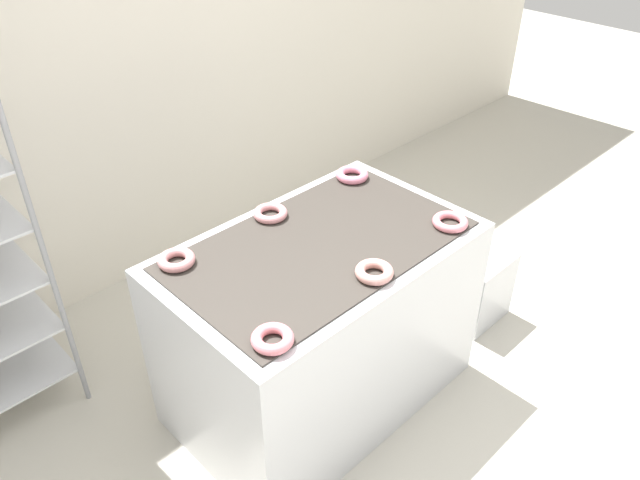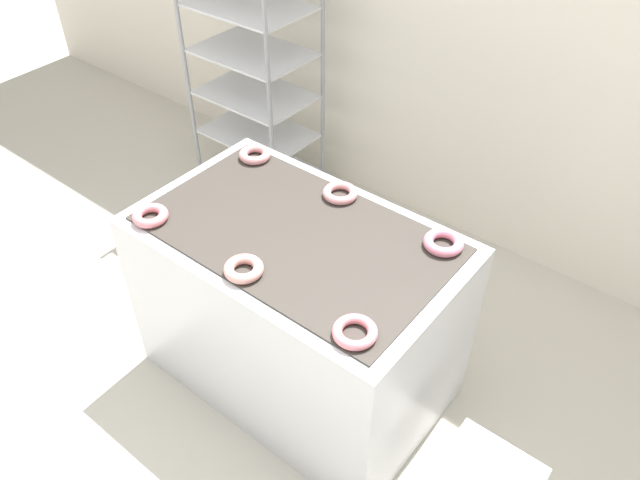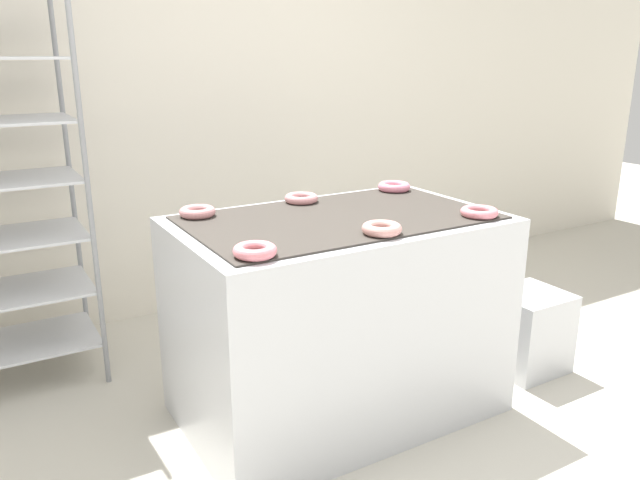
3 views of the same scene
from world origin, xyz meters
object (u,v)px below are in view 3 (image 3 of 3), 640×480
(donut_far_left, at_px, (197,212))
(donut_far_right, at_px, (394,187))
(baking_rack_cart, at_px, (0,182))
(donut_far_center, at_px, (301,198))
(donut_near_center, at_px, (383,228))
(glaze_bin, at_px, (528,331))
(fryer_machine, at_px, (338,317))
(donut_near_right, at_px, (479,212))
(donut_near_left, at_px, (255,251))

(donut_far_left, height_order, donut_far_right, same)
(baking_rack_cart, relative_size, donut_far_center, 12.81)
(donut_near_center, relative_size, donut_far_right, 0.95)
(glaze_bin, xyz_separation_m, donut_far_center, (-1.01, 0.46, 0.69))
(fryer_machine, height_order, donut_near_right, donut_near_right)
(donut_near_right, xyz_separation_m, donut_far_right, (0.00, 0.57, 0.00))
(glaze_bin, height_order, donut_far_center, donut_far_center)
(donut_near_left, bearing_deg, donut_far_left, 88.22)
(glaze_bin, distance_m, donut_near_left, 1.66)
(glaze_bin, bearing_deg, donut_near_left, -174.76)
(donut_near_left, bearing_deg, donut_near_right, 0.95)
(glaze_bin, relative_size, donut_far_left, 2.74)
(donut_near_left, height_order, donut_far_left, same)
(donut_near_center, bearing_deg, donut_far_center, 91.24)
(donut_near_left, distance_m, donut_far_center, 0.78)
(donut_near_left, distance_m, donut_near_right, 1.00)
(baking_rack_cart, height_order, donut_far_right, baking_rack_cart)
(donut_far_center, bearing_deg, donut_far_right, -1.36)
(fryer_machine, relative_size, donut_far_left, 9.02)
(baking_rack_cart, distance_m, glaze_bin, 2.54)
(fryer_machine, height_order, donut_near_left, donut_near_left)
(donut_near_center, distance_m, donut_far_left, 0.76)
(baking_rack_cart, relative_size, donut_far_left, 13.09)
(fryer_machine, relative_size, donut_near_center, 8.92)
(baking_rack_cart, relative_size, donut_near_center, 12.95)
(glaze_bin, bearing_deg, donut_far_left, 163.14)
(donut_far_center, relative_size, donut_far_right, 0.96)
(fryer_machine, xyz_separation_m, glaze_bin, (1.00, -0.16, -0.24))
(glaze_bin, bearing_deg, donut_near_right, -166.54)
(donut_far_center, bearing_deg, donut_near_right, -49.29)
(donut_far_left, distance_m, donut_far_center, 0.48)
(donut_far_center, bearing_deg, donut_far_left, -179.09)
(glaze_bin, xyz_separation_m, donut_near_left, (-1.50, -0.14, 0.69))
(donut_near_right, height_order, donut_far_center, same)
(baking_rack_cart, xyz_separation_m, donut_far_center, (1.13, -0.68, -0.07))
(donut_far_right, bearing_deg, fryer_machine, -149.75)
(baking_rack_cart, bearing_deg, donut_near_right, -37.62)
(baking_rack_cart, distance_m, donut_far_center, 1.32)
(baking_rack_cart, relative_size, donut_far_right, 12.31)
(fryer_machine, bearing_deg, donut_near_right, -29.98)
(donut_near_center, bearing_deg, donut_near_left, -179.19)
(glaze_bin, height_order, donut_far_right, donut_far_right)
(baking_rack_cart, height_order, donut_far_left, baking_rack_cart)
(donut_near_right, bearing_deg, donut_far_center, 130.71)
(baking_rack_cart, height_order, glaze_bin, baking_rack_cart)
(donut_far_right, bearing_deg, donut_near_right, -90.04)
(baking_rack_cart, xyz_separation_m, donut_far_right, (1.63, -0.69, -0.07))
(glaze_bin, bearing_deg, donut_far_right, 138.66)
(donut_near_right, distance_m, donut_far_center, 0.76)
(donut_near_center, bearing_deg, baking_rack_cart, 132.13)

